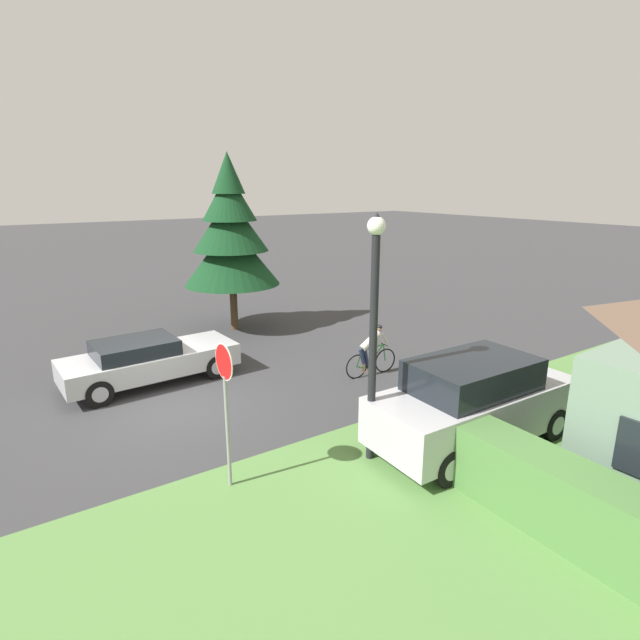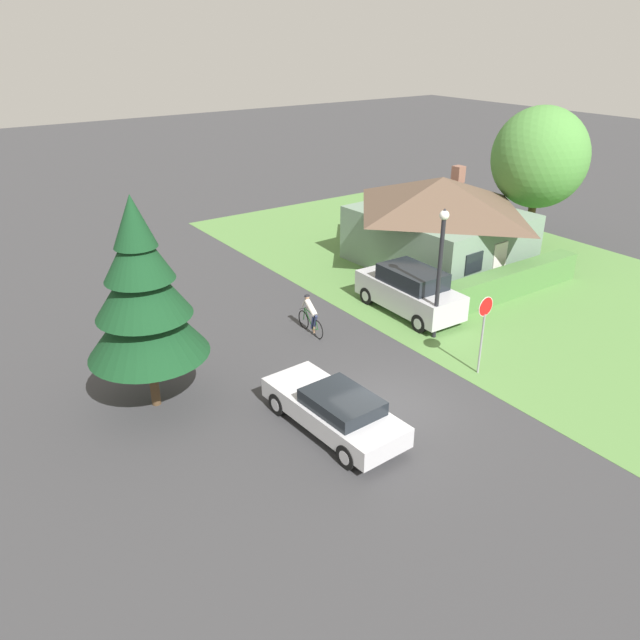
% 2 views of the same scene
% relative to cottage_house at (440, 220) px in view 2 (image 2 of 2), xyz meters
% --- Properties ---
extents(ground_plane, '(140.00, 140.00, 0.00)m').
position_rel_cottage_house_xyz_m(ground_plane, '(-10.59, -8.51, -2.22)').
color(ground_plane, '#38383A').
extents(grass_verge_right, '(16.00, 36.00, 0.01)m').
position_rel_cottage_house_xyz_m(grass_verge_right, '(0.77, -4.51, -2.21)').
color(grass_verge_right, '#568442').
rests_on(grass_verge_right, ground).
extents(cottage_house, '(7.35, 8.20, 4.43)m').
position_rel_cottage_house_xyz_m(cottage_house, '(0.00, 0.00, 0.00)').
color(cottage_house, slate).
rests_on(cottage_house, ground).
extents(hedge_row, '(8.92, 0.90, 1.24)m').
position_rel_cottage_house_xyz_m(hedge_row, '(-0.75, -4.75, -1.60)').
color(hedge_row, '#4C7A3D').
rests_on(hedge_row, ground).
extents(sedan_left_lane, '(2.06, 4.83, 1.32)m').
position_rel_cottage_house_xyz_m(sedan_left_lane, '(-12.49, -8.51, -1.54)').
color(sedan_left_lane, '#BCBCC1').
rests_on(sedan_left_lane, ground).
extents(cyclist, '(0.44, 1.78, 1.53)m').
position_rel_cottage_house_xyz_m(cyclist, '(-9.49, -2.88, -1.49)').
color(cyclist, black).
rests_on(cyclist, ground).
extents(parked_suv_right, '(2.01, 4.83, 1.95)m').
position_rel_cottage_house_xyz_m(parked_suv_right, '(-5.14, -3.60, -1.26)').
color(parked_suv_right, '#B7B7BC').
rests_on(parked_suv_right, ground).
extents(stop_sign, '(0.67, 0.07, 2.80)m').
position_rel_cottage_house_xyz_m(stop_sign, '(-6.55, -8.64, -0.26)').
color(stop_sign, gray).
rests_on(stop_sign, ground).
extents(street_lamp, '(0.35, 0.35, 4.98)m').
position_rel_cottage_house_xyz_m(street_lamp, '(-5.87, -5.83, 0.80)').
color(street_lamp, black).
rests_on(street_lamp, ground).
extents(conifer_tall_near, '(3.58, 3.58, 6.61)m').
position_rel_cottage_house_xyz_m(conifer_tall_near, '(-16.23, -4.23, 1.43)').
color(conifer_tall_near, '#4C3823').
rests_on(conifer_tall_near, ground).
extents(deciduous_tree_right, '(4.84, 4.84, 7.18)m').
position_rel_cottage_house_xyz_m(deciduous_tree_right, '(6.03, -0.74, 2.41)').
color(deciduous_tree_right, '#4C3823').
rests_on(deciduous_tree_right, ground).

